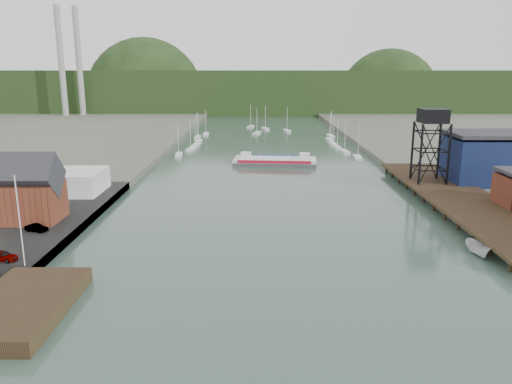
{
  "coord_description": "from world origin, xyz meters",
  "views": [
    {
      "loc": [
        -2.86,
        -50.31,
        26.24
      ],
      "look_at": [
        -3.14,
        40.42,
        4.0
      ],
      "focal_mm": 35.0,
      "sensor_mm": 36.0,
      "label": 1
    }
  ],
  "objects_px": {
    "chain_ferry": "(275,161)",
    "car_west_a": "(2,256)",
    "lift_tower": "(433,120)",
    "harbor_building": "(23,195)",
    "motorboat": "(478,249)"
  },
  "relations": [
    {
      "from": "car_west_a",
      "to": "lift_tower",
      "type": "bearing_deg",
      "value": -44.07
    },
    {
      "from": "harbor_building",
      "to": "car_west_a",
      "type": "bearing_deg",
      "value": -74.01
    },
    {
      "from": "chain_ferry",
      "to": "car_west_a",
      "type": "relative_size",
      "value": 5.86
    },
    {
      "from": "harbor_building",
      "to": "chain_ferry",
      "type": "bearing_deg",
      "value": 53.74
    },
    {
      "from": "chain_ferry",
      "to": "harbor_building",
      "type": "bearing_deg",
      "value": -121.11
    },
    {
      "from": "lift_tower",
      "to": "motorboat",
      "type": "xyz_separation_m",
      "value": [
        -5.92,
        -40.05,
        -14.61
      ]
    },
    {
      "from": "lift_tower",
      "to": "car_west_a",
      "type": "bearing_deg",
      "value": -147.2
    },
    {
      "from": "harbor_building",
      "to": "chain_ferry",
      "type": "height_order",
      "value": "harbor_building"
    },
    {
      "from": "chain_ferry",
      "to": "motorboat",
      "type": "height_order",
      "value": "chain_ferry"
    },
    {
      "from": "harbor_building",
      "to": "lift_tower",
      "type": "distance_m",
      "value": 82.49
    },
    {
      "from": "lift_tower",
      "to": "chain_ferry",
      "type": "bearing_deg",
      "value": 135.62
    },
    {
      "from": "motorboat",
      "to": "car_west_a",
      "type": "distance_m",
      "value": 66.15
    },
    {
      "from": "harbor_building",
      "to": "chain_ferry",
      "type": "xyz_separation_m",
      "value": [
        44.14,
        60.16,
        -5.12
      ]
    },
    {
      "from": "lift_tower",
      "to": "chain_ferry",
      "type": "relative_size",
      "value": 0.67
    },
    {
      "from": "lift_tower",
      "to": "car_west_a",
      "type": "xyz_separation_m",
      "value": [
        -71.77,
        -46.25,
        -13.35
      ]
    }
  ]
}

